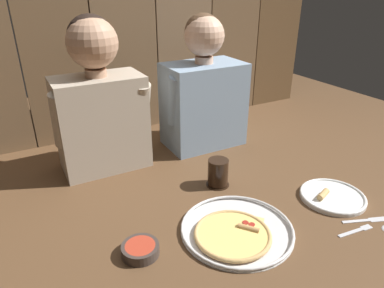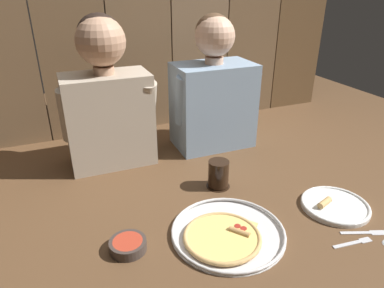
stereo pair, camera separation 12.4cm
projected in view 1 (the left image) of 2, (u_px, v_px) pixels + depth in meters
ground_plane at (205, 200)px, 1.24m from camera, size 3.20×3.20×0.00m
pizza_tray at (235, 231)px, 1.07m from camera, size 0.35×0.35×0.03m
dinner_plate at (332, 196)px, 1.24m from camera, size 0.23×0.23×0.03m
drinking_glass at (218, 173)px, 1.31m from camera, size 0.09×0.09×0.11m
dipping_bowl at (140, 249)px, 0.99m from camera, size 0.11×0.11×0.03m
table_fork at (357, 230)px, 1.08m from camera, size 0.13×0.03×0.01m
table_knife at (365, 220)px, 1.13m from camera, size 0.15×0.07×0.01m
diner_left at (99, 100)px, 1.35m from camera, size 0.38×0.21×0.61m
diner_right at (204, 90)px, 1.56m from camera, size 0.39×0.22×0.59m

